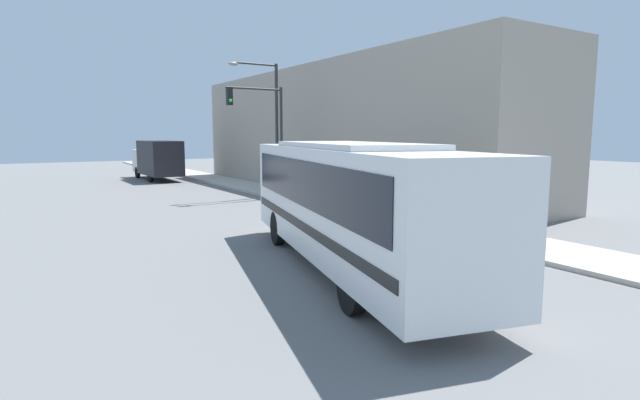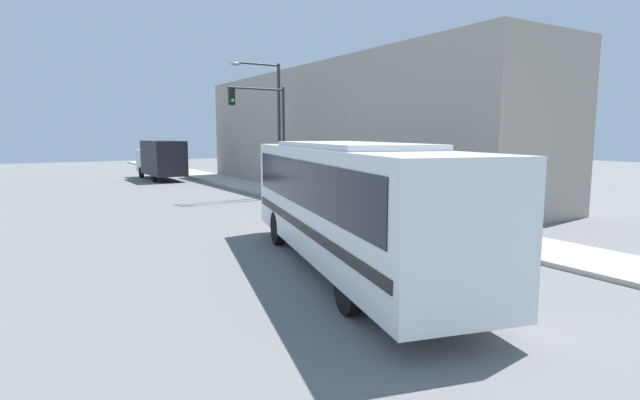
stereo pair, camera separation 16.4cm
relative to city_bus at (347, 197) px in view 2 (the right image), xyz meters
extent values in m
plane|color=slate|center=(0.24, 0.40, -1.93)|extent=(120.00, 120.00, 0.00)
cube|color=#B7B2A8|center=(6.14, 20.40, -1.86)|extent=(2.80, 70.00, 0.14)
cube|color=#9E9384|center=(10.54, 16.01, 1.87)|extent=(6.00, 29.22, 7.60)
cube|color=white|center=(0.00, 0.00, -0.11)|extent=(5.22, 11.51, 2.74)
cube|color=black|center=(0.00, 0.00, 0.39)|extent=(5.04, 10.65, 1.15)
cube|color=black|center=(0.00, 0.00, -0.71)|extent=(5.15, 11.09, 0.24)
cube|color=silver|center=(0.00, 0.00, 1.31)|extent=(3.76, 6.56, 0.16)
cylinder|color=black|center=(1.94, 3.10, -1.40)|extent=(0.54, 1.11, 1.07)
cylinder|color=black|center=(-0.20, 3.65, -1.40)|extent=(0.54, 1.11, 1.07)
cylinder|color=black|center=(0.29, -3.27, -1.40)|extent=(0.54, 1.11, 1.07)
cylinder|color=black|center=(-1.84, -2.72, -1.40)|extent=(0.54, 1.11, 1.07)
cube|color=black|center=(2.47, 28.48, -0.19)|extent=(2.26, 5.37, 2.59)
cube|color=silver|center=(2.47, 32.21, -0.57)|extent=(2.15, 2.09, 1.83)
cylinder|color=black|center=(1.49, 31.84, -1.48)|extent=(0.25, 0.90, 0.90)
cylinder|color=black|center=(1.49, 27.48, -1.48)|extent=(0.25, 0.90, 0.90)
cylinder|color=#999999|center=(5.34, 5.10, -1.51)|extent=(0.26, 0.26, 0.57)
sphere|color=#999999|center=(5.34, 5.10, -1.14)|extent=(0.25, 0.25, 0.25)
cylinder|color=#999999|center=(5.34, 4.96, -1.48)|extent=(0.12, 0.16, 0.12)
cylinder|color=#2D2D2D|center=(5.49, 14.20, 1.18)|extent=(0.16, 0.16, 5.94)
cylinder|color=#2D2D2D|center=(3.89, 14.20, 4.00)|extent=(3.20, 0.11, 0.11)
cube|color=black|center=(2.49, 14.20, 3.55)|extent=(0.30, 0.24, 0.90)
sphere|color=#19D83F|center=(2.49, 14.06, 3.32)|extent=(0.18, 0.18, 0.18)
cylinder|color=#2D2D2D|center=(5.34, 8.96, -1.31)|extent=(0.06, 0.06, 0.97)
cylinder|color=#4C4C51|center=(5.34, 8.96, -0.71)|extent=(0.14, 0.14, 0.22)
cylinder|color=#2D2D2D|center=(5.59, 14.93, 1.85)|extent=(0.18, 0.18, 7.28)
cylinder|color=#2D2D2D|center=(4.31, 14.93, 5.39)|extent=(2.56, 0.11, 0.11)
ellipsoid|color=gray|center=(3.03, 14.93, 5.31)|extent=(0.56, 0.28, 0.20)
cylinder|color=slate|center=(6.18, 11.11, -1.40)|extent=(0.28, 0.28, 0.79)
cylinder|color=#338C4C|center=(6.18, 11.11, -0.67)|extent=(0.34, 0.34, 0.66)
sphere|color=tan|center=(6.18, 11.11, -0.24)|extent=(0.21, 0.21, 0.21)
camera|label=1|loc=(-7.44, -10.47, 1.61)|focal=28.00mm
camera|label=2|loc=(-7.30, -10.55, 1.61)|focal=28.00mm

